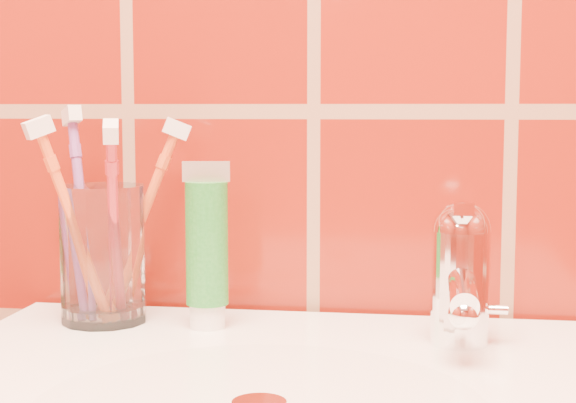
# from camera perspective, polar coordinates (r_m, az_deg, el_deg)

# --- Properties ---
(glass_tumbler) EXTENTS (0.10, 0.10, 0.13)m
(glass_tumbler) POSITION_cam_1_polar(r_m,az_deg,el_deg) (0.82, -11.86, -3.34)
(glass_tumbler) COLOR white
(glass_tumbler) RESTS_ON pedestal_sink
(toothpaste_tube) EXTENTS (0.04, 0.04, 0.15)m
(toothpaste_tube) POSITION_cam_1_polar(r_m,az_deg,el_deg) (0.78, -5.27, -3.18)
(toothpaste_tube) COLOR white
(toothpaste_tube) RESTS_ON pedestal_sink
(faucet) EXTENTS (0.05, 0.11, 0.12)m
(faucet) POSITION_cam_1_polar(r_m,az_deg,el_deg) (0.74, 11.10, -4.31)
(faucet) COLOR white
(faucet) RESTS_ON pedestal_sink
(toothbrush_0) EXTENTS (0.14, 0.13, 0.20)m
(toothbrush_0) POSITION_cam_1_polar(r_m,az_deg,el_deg) (0.80, -13.61, -1.52)
(toothbrush_0) COLOR #DF5B27
(toothbrush_0) RESTS_ON glass_tumbler
(toothbrush_1) EXTENTS (0.14, 0.12, 0.19)m
(toothbrush_1) POSITION_cam_1_polar(r_m,az_deg,el_deg) (0.83, -9.51, -1.25)
(toothbrush_1) COLOR #CD5224
(toothbrush_1) RESTS_ON glass_tumbler
(toothbrush_2) EXTENTS (0.12, 0.12, 0.21)m
(toothbrush_2) POSITION_cam_1_polar(r_m,az_deg,el_deg) (0.84, -13.15, -0.83)
(toothbrush_2) COLOR #80499E
(toothbrush_2) RESTS_ON glass_tumbler
(toothbrush_3) EXTENTS (0.08, 0.14, 0.21)m
(toothbrush_3) POSITION_cam_1_polar(r_m,az_deg,el_deg) (0.79, -11.21, -1.67)
(toothbrush_3) COLOR #B12531
(toothbrush_3) RESTS_ON glass_tumbler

